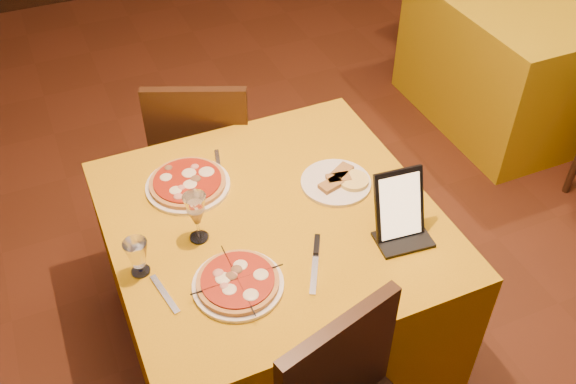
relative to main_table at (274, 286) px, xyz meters
name	(u,v)px	position (x,y,z in m)	size (l,w,h in m)	color
floor	(363,286)	(0.49, 0.13, -0.38)	(6.00, 7.00, 0.01)	#5E2D19
main_table	(274,286)	(0.00, 0.00, 0.00)	(1.10, 1.10, 0.75)	#CA930D
side_table	(528,55)	(2.03, 1.00, 0.00)	(1.10, 1.10, 0.75)	#C59F0C
chair_main_far	(206,150)	(0.00, 0.80, 0.08)	(0.41, 0.41, 0.91)	black
pizza_near	(238,283)	(-0.22, -0.24, 0.39)	(0.28, 0.28, 0.03)	white
pizza_far	(188,184)	(-0.22, 0.26, 0.39)	(0.31, 0.31, 0.03)	white
cutlet_dish	(336,181)	(0.27, 0.06, 0.39)	(0.26, 0.26, 0.03)	white
wine_glass	(197,217)	(-0.26, 0.00, 0.47)	(0.08, 0.08, 0.19)	#EECA87
water_glass	(138,258)	(-0.48, -0.07, 0.44)	(0.08, 0.08, 0.13)	silver
tablet	(399,205)	(0.35, -0.23, 0.49)	(0.17, 0.01, 0.24)	black
knife	(315,265)	(0.04, -0.26, 0.38)	(0.24, 0.02, 0.01)	#A9A8AF
fork_near	(165,294)	(-0.43, -0.19, 0.38)	(0.17, 0.02, 0.01)	#A9AAB0
fork_far	(218,162)	(-0.08, 0.35, 0.38)	(0.15, 0.02, 0.01)	silver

